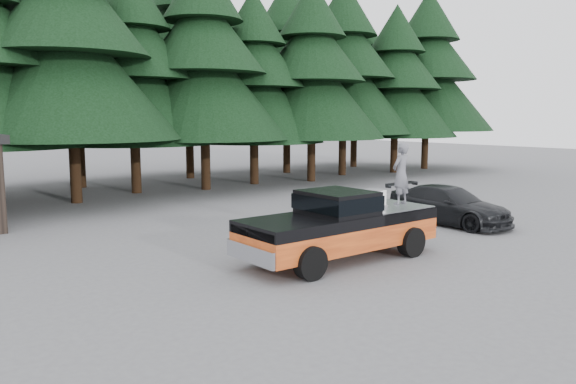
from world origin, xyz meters
TOP-DOWN VIEW (x-y plane):
  - ground at (0.00, 0.00)m, footprint 120.00×120.00m
  - pickup_truck at (1.38, -0.38)m, footprint 6.00×2.04m
  - truck_cab at (1.28, -0.38)m, footprint 1.66×1.90m
  - air_compressor at (2.60, -0.45)m, footprint 0.85×0.80m
  - man_on_bed at (3.75, -0.45)m, footprint 0.72×0.52m
  - parked_car at (8.14, 1.00)m, footprint 2.04×4.78m
  - treeline at (0.42, 17.20)m, footprint 60.15×16.05m

SIDE VIEW (x-z plane):
  - ground at x=0.00m, z-range 0.00..0.00m
  - pickup_truck at x=1.38m, z-range 0.00..1.33m
  - parked_car at x=8.14m, z-range 0.00..1.37m
  - air_compressor at x=2.60m, z-range 1.33..1.80m
  - truck_cab at x=1.28m, z-range 1.33..1.92m
  - man_on_bed at x=3.75m, z-range 1.33..3.15m
  - treeline at x=0.42m, z-range -1.03..16.47m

